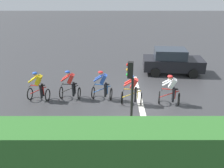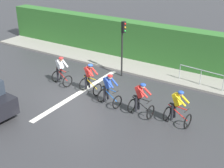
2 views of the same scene
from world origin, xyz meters
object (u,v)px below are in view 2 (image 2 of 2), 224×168
(cyclist_lead, at_px, (177,108))
(cyclist_mid, at_px, (109,90))
(cyclist_fourth, at_px, (90,79))
(cyclist_trailing, at_px, (61,71))
(pedestrian_railing_kerbside, at_px, (212,76))
(cyclist_second, at_px, (141,100))
(traffic_light_near_crossing, at_px, (123,41))

(cyclist_lead, xyz_separation_m, cyclist_mid, (0.14, -3.48, 0.00))
(cyclist_lead, bearing_deg, cyclist_fourth, -95.19)
(cyclist_lead, bearing_deg, cyclist_trailing, -93.76)
(cyclist_mid, distance_m, cyclist_trailing, 3.64)
(cyclist_trailing, distance_m, pedestrian_railing_kerbside, 8.30)
(cyclist_mid, height_order, pedestrian_railing_kerbside, cyclist_mid)
(cyclist_lead, distance_m, cyclist_mid, 3.48)
(cyclist_second, bearing_deg, cyclist_lead, 96.51)
(cyclist_lead, relative_size, pedestrian_railing_kerbside, 0.43)
(cyclist_second, distance_m, cyclist_trailing, 5.41)
(cyclist_lead, xyz_separation_m, cyclist_fourth, (-0.46, -5.07, 0.00))
(cyclist_second, relative_size, cyclist_fourth, 1.00)
(cyclist_lead, height_order, cyclist_mid, same)
(cyclist_second, relative_size, traffic_light_near_crossing, 0.50)
(traffic_light_near_crossing, bearing_deg, cyclist_lead, 55.16)
(cyclist_mid, height_order, cyclist_trailing, same)
(cyclist_lead, relative_size, cyclist_fourth, 1.00)
(cyclist_second, bearing_deg, cyclist_fourth, -100.97)
(pedestrian_railing_kerbside, bearing_deg, cyclist_trailing, -62.71)
(cyclist_second, xyz_separation_m, cyclist_fourth, (-0.65, -3.37, 0.00))
(cyclist_second, height_order, cyclist_fourth, same)
(cyclist_lead, distance_m, cyclist_trailing, 7.08)
(cyclist_lead, height_order, pedestrian_railing_kerbside, cyclist_lead)
(cyclist_trailing, relative_size, traffic_light_near_crossing, 0.50)
(cyclist_mid, bearing_deg, pedestrian_railing_kerbside, 139.33)
(cyclist_fourth, relative_size, cyclist_trailing, 1.00)
(cyclist_lead, height_order, traffic_light_near_crossing, traffic_light_near_crossing)
(cyclist_mid, bearing_deg, cyclist_lead, 92.24)
(cyclist_fourth, bearing_deg, traffic_light_near_crossing, 173.00)
(cyclist_mid, relative_size, traffic_light_near_crossing, 0.50)
(pedestrian_railing_kerbside, bearing_deg, cyclist_second, -24.23)
(cyclist_lead, height_order, cyclist_second, same)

